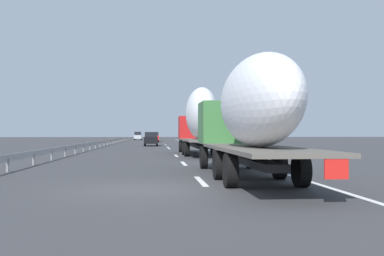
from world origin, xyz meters
The scene contains 23 objects.
ground_plane centered at (40.00, 0.00, 0.00)m, with size 260.00×260.00×0.00m, color #38383A.
lane_stripe_0 centered at (2.00, -1.80, 0.00)m, with size 3.20×0.20×0.01m, color white.
lane_stripe_1 centered at (10.90, -1.80, 0.00)m, with size 3.20×0.20×0.01m, color white.
lane_stripe_2 centered at (19.17, -1.80, 0.00)m, with size 3.20×0.20×0.01m, color white.
lane_stripe_3 centered at (34.39, -1.80, 0.00)m, with size 3.20×0.20×0.01m, color white.
lane_stripe_4 centered at (38.80, -1.80, 0.00)m, with size 3.20×0.20×0.01m, color white.
lane_stripe_5 centered at (48.39, -1.80, 0.00)m, with size 3.20×0.20×0.01m, color white.
lane_stripe_6 centered at (60.72, -1.80, 0.00)m, with size 3.20×0.20×0.01m, color white.
lane_stripe_7 centered at (61.94, -1.80, 0.00)m, with size 3.20×0.20×0.01m, color white.
edge_line_right centered at (45.00, -5.50, 0.00)m, with size 110.00×0.20×0.01m, color white.
truck_lead centered at (20.01, -3.60, 2.72)m, with size 13.47×2.55×4.94m.
truck_trailing centered at (2.39, -3.60, 2.42)m, with size 13.52×2.55×4.21m.
car_black_suv centered at (43.81, 0.19, 0.91)m, with size 4.50×1.74×1.78m.
car_yellow_coupe centered at (82.03, 0.18, 0.94)m, with size 4.03×1.89×1.86m.
car_silver_hatch centered at (91.76, 3.53, 0.96)m, with size 4.58×1.76×1.92m.
car_red_compact centered at (68.24, -0.16, 0.93)m, with size 4.34×1.89×1.84m.
road_sign centered at (38.29, -6.70, 2.25)m, with size 0.10×0.90×3.26m.
tree_0 centered at (68.15, -9.60, 3.68)m, with size 3.81×3.81×5.51m.
tree_1 centered at (36.37, -12.14, 4.21)m, with size 2.93×2.93×6.59m.
tree_2 centered at (48.14, -11.62, 4.60)m, with size 3.98×3.98×7.55m.
tree_3 centered at (88.68, -9.71, 4.39)m, with size 3.68×3.68×7.33m.
tree_4 centered at (60.46, -10.77, 3.77)m, with size 2.87×2.87×5.77m.
guardrail_median centered at (43.00, 6.00, 0.58)m, with size 94.00×0.10×0.76m.
Camera 1 is at (-13.34, -0.19, 1.66)m, focal length 41.88 mm.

